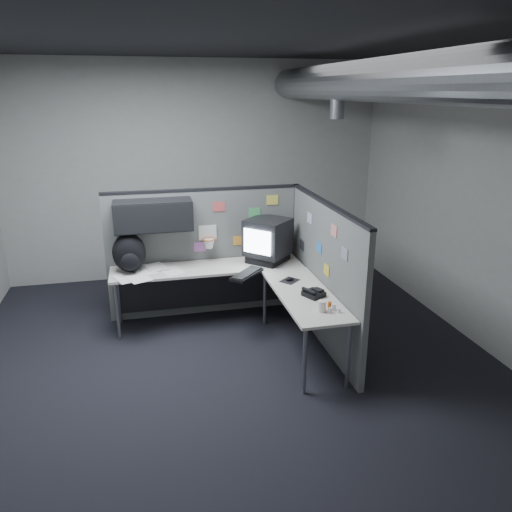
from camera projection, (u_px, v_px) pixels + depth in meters
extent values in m
cube|color=black|center=(231.00, 360.00, 5.38)|extent=(5.60, 5.60, 0.01)
cube|color=black|center=(226.00, 37.00, 4.36)|extent=(5.60, 5.60, 0.01)
cube|color=#9E9E99|center=(196.00, 172.00, 7.46)|extent=(5.60, 0.01, 3.20)
cube|color=#9E9E99|center=(337.00, 357.00, 2.28)|extent=(5.60, 0.01, 3.20)
cube|color=#9E9E99|center=(480.00, 201.00, 5.47)|extent=(0.01, 5.60, 3.20)
cylinder|color=slate|center=(370.00, 80.00, 4.78)|extent=(0.40, 5.49, 0.40)
cylinder|color=slate|center=(337.00, 105.00, 5.60)|extent=(0.16, 0.16, 0.30)
cube|color=#5C5E5C|center=(205.00, 253.00, 6.31)|extent=(2.43, 0.06, 1.60)
cube|color=black|center=(203.00, 189.00, 6.05)|extent=(2.43, 0.07, 0.03)
cube|color=black|center=(295.00, 247.00, 6.56)|extent=(0.07, 0.07, 1.60)
cube|color=black|center=(153.00, 215.00, 5.81)|extent=(0.90, 0.35, 0.35)
cube|color=black|center=(154.00, 219.00, 5.65)|extent=(0.90, 0.02, 0.33)
cube|color=silver|center=(208.00, 233.00, 6.19)|extent=(0.22, 0.02, 0.18)
torus|color=#D85914|center=(209.00, 239.00, 6.12)|extent=(0.16, 0.16, 0.01)
cone|color=white|center=(209.00, 244.00, 6.14)|extent=(0.14, 0.14, 0.11)
cube|color=silver|center=(134.00, 242.00, 6.02)|extent=(0.15, 0.01, 0.12)
cube|color=#CC4C4C|center=(219.00, 207.00, 6.12)|extent=(0.15, 0.01, 0.12)
cube|color=orange|center=(239.00, 240.00, 6.32)|extent=(0.15, 0.01, 0.12)
cube|color=#4CB266|center=(255.00, 213.00, 6.25)|extent=(0.15, 0.01, 0.12)
cube|color=#E5D84C|center=(272.00, 200.00, 6.26)|extent=(0.15, 0.01, 0.12)
cube|color=#B266B2|center=(200.00, 247.00, 6.23)|extent=(0.15, 0.01, 0.12)
cube|color=#5C5E5C|center=(324.00, 275.00, 5.56)|extent=(0.06, 2.23, 1.60)
cube|color=black|center=(327.00, 203.00, 5.30)|extent=(0.07, 2.23, 0.03)
cube|color=silver|center=(310.00, 218.00, 5.78)|extent=(0.01, 0.15, 0.12)
cube|color=#337FCC|center=(319.00, 247.00, 5.54)|extent=(0.01, 0.15, 0.12)
cube|color=#D87F7F|center=(334.00, 231.00, 5.07)|extent=(0.01, 0.15, 0.12)
cube|color=#26262D|center=(302.00, 245.00, 6.14)|extent=(0.01, 0.15, 0.12)
cube|color=gray|center=(345.00, 254.00, 4.84)|extent=(0.01, 0.15, 0.12)
cube|color=gold|center=(326.00, 270.00, 5.36)|extent=(0.01, 0.15, 0.12)
cube|color=beige|center=(208.00, 268.00, 6.03)|extent=(2.30, 0.56, 0.03)
cube|color=beige|center=(304.00, 294.00, 5.25)|extent=(0.56, 1.55, 0.03)
cube|color=black|center=(206.00, 286.00, 6.34)|extent=(2.18, 0.02, 0.55)
cylinder|color=gray|center=(118.00, 311.00, 5.71)|extent=(0.04, 0.04, 0.70)
cylinder|color=gray|center=(119.00, 297.00, 6.12)|extent=(0.04, 0.04, 0.70)
cylinder|color=gray|center=(265.00, 298.00, 6.09)|extent=(0.04, 0.04, 0.70)
cylinder|color=gray|center=(305.00, 361.00, 4.66)|extent=(0.04, 0.04, 0.70)
cylinder|color=gray|center=(348.00, 356.00, 4.76)|extent=(0.04, 0.04, 0.70)
cube|color=black|center=(268.00, 258.00, 6.22)|extent=(0.59, 0.59, 0.09)
cube|color=black|center=(268.00, 237.00, 6.13)|extent=(0.67, 0.67, 0.45)
cube|color=white|center=(257.00, 242.00, 5.93)|extent=(0.27, 0.27, 0.29)
cube|color=black|center=(247.00, 274.00, 5.73)|extent=(0.46, 0.49, 0.03)
cube|color=black|center=(247.00, 273.00, 5.73)|extent=(0.42, 0.44, 0.01)
cube|color=black|center=(290.00, 281.00, 5.58)|extent=(0.26, 0.25, 0.01)
ellipsoid|color=black|center=(290.00, 279.00, 5.57)|extent=(0.10, 0.07, 0.04)
cube|color=black|center=(314.00, 294.00, 5.16)|extent=(0.25, 0.25, 0.05)
cylinder|color=black|center=(309.00, 291.00, 5.11)|extent=(0.11, 0.18, 0.04)
cube|color=black|center=(318.00, 290.00, 5.17)|extent=(0.12, 0.13, 0.02)
cylinder|color=silver|center=(334.00, 307.00, 4.83)|extent=(0.04, 0.04, 0.06)
cylinder|color=silver|center=(330.00, 310.00, 4.77)|extent=(0.04, 0.04, 0.05)
cylinder|color=silver|center=(339.00, 311.00, 4.78)|extent=(0.03, 0.03, 0.04)
cylinder|color=#D85914|center=(330.00, 305.00, 4.86)|extent=(0.04, 0.04, 0.07)
cylinder|color=silver|center=(322.00, 306.00, 4.79)|extent=(0.08, 0.08, 0.11)
cube|color=white|center=(172.00, 271.00, 5.89)|extent=(0.33, 0.38, 0.00)
cube|color=white|center=(145.00, 271.00, 5.87)|extent=(0.33, 0.38, 0.00)
cube|color=white|center=(126.00, 278.00, 5.64)|extent=(0.33, 0.38, 0.00)
cube|color=white|center=(156.00, 267.00, 5.99)|extent=(0.33, 0.38, 0.00)
cube|color=white|center=(138.00, 278.00, 5.63)|extent=(0.33, 0.38, 0.00)
ellipsoid|color=black|center=(129.00, 253.00, 5.80)|extent=(0.45, 0.38, 0.47)
ellipsoid|color=black|center=(130.00, 262.00, 5.67)|extent=(0.24, 0.18, 0.21)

